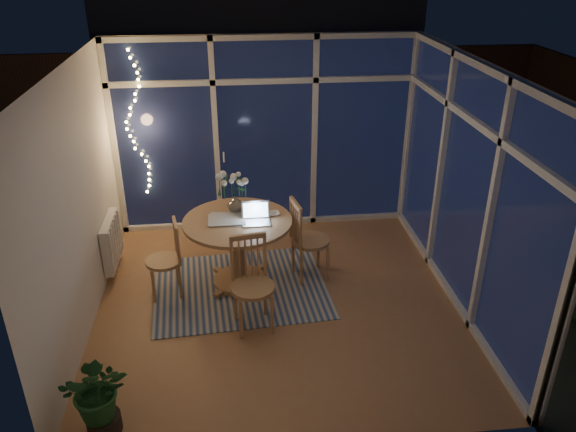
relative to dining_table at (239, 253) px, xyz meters
The scene contains 25 objects.
floor 0.74m from the dining_table, 45.33° to the right, with size 4.00×4.00×0.00m, color #986542.
ceiling 2.27m from the dining_table, 45.33° to the right, with size 4.00×4.00×0.00m, color white.
wall_back 1.85m from the dining_table, 74.46° to the left, with size 4.00×0.04×2.60m, color silver.
wall_front 2.63m from the dining_table, 79.91° to the right, with size 4.00×0.04×2.60m, color silver.
wall_left 1.85m from the dining_table, 164.34° to the right, with size 0.04×4.00×2.60m, color silver.
wall_right 2.63m from the dining_table, 10.22° to the right, with size 0.04×4.00×2.60m, color silver.
window_wall_back 1.81m from the dining_table, 74.08° to the left, with size 4.00×0.10×2.60m, color silver.
window_wall_right 2.59m from the dining_table, 10.39° to the right, with size 0.10×4.00×2.60m, color silver.
radiator 1.58m from the dining_table, 162.98° to the left, with size 0.10×0.70×0.58m, color silver.
fairy_lights 2.19m from the dining_table, 130.16° to the left, with size 0.24×0.10×1.85m, color #F2C461, non-canonical shape.
garden_patio 4.68m from the dining_table, 78.43° to the left, with size 12.00×6.00×0.10m, color black.
garden_fence 5.10m from the dining_table, 85.10° to the left, with size 11.00×0.08×1.80m, color #342313.
neighbour_roof 8.29m from the dining_table, 84.80° to the left, with size 7.00×3.00×2.20m, color #303239.
garden_shrubs 2.98m from the dining_table, 97.05° to the left, with size 0.90×0.90×0.90m, color black.
rug 0.42m from the dining_table, 90.00° to the right, with size 1.98×1.58×0.01m, color #C0B29C.
dining_table is the anchor object (origin of this frame).
chair_left 0.85m from the dining_table, behind, with size 0.42×0.42×0.91m, color olive.
chair_right 0.85m from the dining_table, ahead, with size 0.47×0.47×1.02m, color olive.
chair_front 0.85m from the dining_table, 81.92° to the right, with size 0.47×0.47×1.02m, color olive.
laptop 0.58m from the dining_table, 23.61° to the right, with size 0.31×0.27×0.23m, color silver, non-canonical shape.
flower_vase 0.57m from the dining_table, 91.68° to the left, with size 0.20×0.20×0.21m, color silver.
bowl 0.60m from the dining_table, 11.33° to the left, with size 0.15×0.15×0.04m, color silver.
newspapers 0.44m from the dining_table, behind, with size 0.41×0.31×0.02m, color silver.
phone 0.45m from the dining_table, 31.71° to the right, with size 0.12×0.06×0.01m, color black.
potted_plant 2.40m from the dining_table, 119.42° to the right, with size 0.54×0.47×0.76m, color #1B4D23.
Camera 1 is at (-0.48, -5.16, 3.65)m, focal length 35.00 mm.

